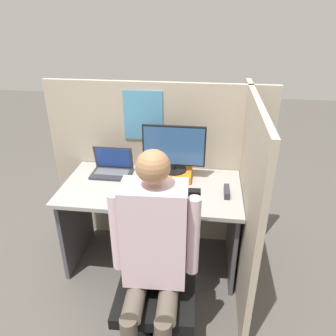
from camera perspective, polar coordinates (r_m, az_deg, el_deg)
ground_plane at (r=2.66m, az=-3.95°, el=-20.81°), size 12.00×12.00×0.00m
cubicle_panel_back at (r=2.80m, az=-1.63°, el=0.38°), size 1.84×0.05×1.43m
cubicle_panel_right at (r=2.40m, az=13.41°, el=-5.29°), size 0.04×1.34×1.43m
desk at (r=2.57m, az=-2.85°, el=-6.81°), size 1.34×0.70×0.73m
paper_box at (r=2.58m, az=0.99°, el=-0.95°), size 0.28×0.25×0.06m
monitor at (r=2.50m, az=1.03°, el=3.42°), size 0.48×0.20×0.36m
laptop at (r=2.66m, az=-9.69°, el=-0.14°), size 0.32×0.20×0.22m
mouse at (r=2.42m, az=-5.01°, el=-3.50°), size 0.06×0.05×0.03m
stapler at (r=2.39m, az=10.19°, el=-4.06°), size 0.04×0.15×0.05m
carrot_toy at (r=2.32m, az=-6.96°, el=-4.88°), size 0.05×0.13×0.05m
office_chair at (r=2.09m, az=-1.55°, el=-17.48°), size 0.52×0.56×0.99m
person at (r=1.80m, az=-2.62°, el=-14.63°), size 0.48×0.42×1.35m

